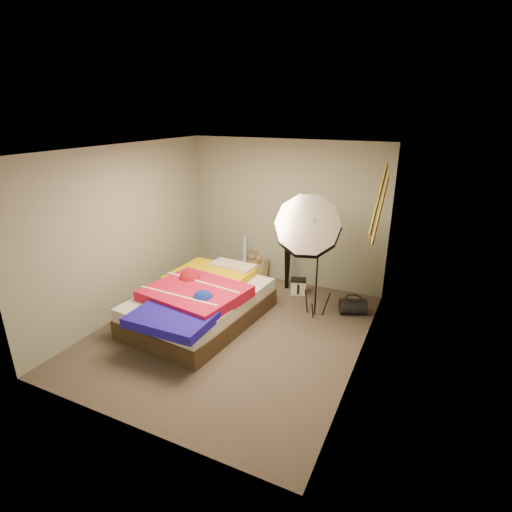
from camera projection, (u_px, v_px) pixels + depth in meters
The scene contains 15 objects.
floor at pixel (231, 331), 5.64m from camera, with size 4.00×4.00×0.00m, color #51463D.
ceiling at pixel (227, 149), 4.77m from camera, with size 4.00×4.00×0.00m, color silver.
wall_back at pixel (285, 214), 6.90m from camera, with size 3.50×3.50×0.00m, color gray.
wall_front at pixel (120, 315), 3.51m from camera, with size 3.50×3.50×0.00m, color gray.
wall_left at pixel (126, 231), 5.91m from camera, with size 4.00×4.00×0.00m, color gray.
wall_right at pixel (365, 270), 4.50m from camera, with size 4.00×4.00×0.00m, color gray.
tote_bag at pixel (258, 267), 7.37m from camera, with size 0.41×0.12×0.41m, color tan.
wrapping_roll at pixel (245, 257), 7.42m from camera, with size 0.08×0.08×0.73m, color #51A8CE.
camera_case at pixel (298, 287), 6.75m from camera, with size 0.25×0.18×0.25m, color silver.
duffel_bag at pixel (353, 306), 6.09m from camera, with size 0.24×0.24×0.40m, color black.
wall_stripe_upper at pixel (379, 198), 4.78m from camera, with size 0.02×1.10×0.10m, color gold.
wall_stripe_lower at pixel (380, 210), 5.06m from camera, with size 0.02×1.10×0.10m, color gold.
bed at pixel (200, 302), 5.82m from camera, with size 1.63×2.30×0.61m.
photo_umbrella at pixel (308, 227), 5.53m from camera, with size 1.07×0.86×1.96m.
camera_tripod at pixel (288, 245), 6.72m from camera, with size 0.08×0.08×1.39m.
Camera 1 is at (2.42, -4.30, 2.96)m, focal length 28.00 mm.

